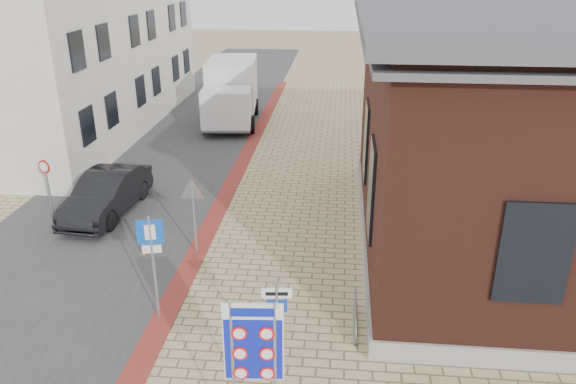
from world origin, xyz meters
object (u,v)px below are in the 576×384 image
at_px(border_sign, 253,345).
at_px(essen_sign, 277,316).
at_px(box_truck, 231,92).
at_px(parking_sign, 152,250).
at_px(bollard, 142,239).
at_px(sedan, 107,194).

distance_m(border_sign, essen_sign, 1.93).
distance_m(box_truck, parking_sign, 17.56).
bearing_deg(essen_sign, parking_sign, 145.92).
xyz_separation_m(border_sign, bollard, (-4.32, 6.50, -1.60)).
bearing_deg(border_sign, bollard, 119.23).
distance_m(parking_sign, bollard, 3.58).
bearing_deg(bollard, sedan, 128.16).
height_order(box_truck, bollard, box_truck).
bearing_deg(parking_sign, box_truck, 81.48).
distance_m(essen_sign, parking_sign, 3.56).
height_order(sedan, box_truck, box_truck).
xyz_separation_m(box_truck, bollard, (0.11, -14.49, -1.09)).
bearing_deg(box_truck, border_sign, -83.50).
height_order(box_truck, essen_sign, box_truck).
xyz_separation_m(box_truck, parking_sign, (1.51, -17.49, 0.26)).
bearing_deg(bollard, essen_sign, -46.25).
height_order(box_truck, parking_sign, box_truck).
relative_size(essen_sign, parking_sign, 0.82).
bearing_deg(essen_sign, border_sign, -101.20).
distance_m(box_truck, border_sign, 21.46).
distance_m(sedan, box_truck, 11.93).
height_order(sedan, essen_sign, essen_sign).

